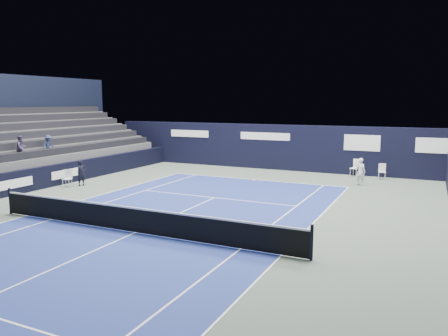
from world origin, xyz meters
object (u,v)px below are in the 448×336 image
object	(u,v)px
folding_chair_back_a	(356,166)
folding_chair_back_b	(382,170)
tennis_player	(360,171)
line_judge_chair	(68,177)
tennis_net	(135,219)

from	to	relation	value
folding_chair_back_a	folding_chair_back_b	world-z (taller)	folding_chair_back_a
folding_chair_back_a	tennis_player	world-z (taller)	tennis_player
folding_chair_back_a	line_judge_chair	size ratio (longest dim) A/B	1.14
folding_chair_back_a	line_judge_chair	bearing A→B (deg)	-123.26
line_judge_chair	folding_chair_back_a	bearing A→B (deg)	19.26
tennis_player	folding_chair_back_a	bearing A→B (deg)	103.26
folding_chair_back_a	folding_chair_back_b	xyz separation A→B (m)	(1.62, -0.42, -0.07)
folding_chair_back_a	tennis_player	distance (m)	3.09
folding_chair_back_a	tennis_player	bearing A→B (deg)	-56.89
folding_chair_back_b	tennis_net	world-z (taller)	tennis_net
tennis_player	tennis_net	bearing A→B (deg)	-114.76
tennis_player	line_judge_chair	bearing A→B (deg)	-153.06
tennis_net	tennis_player	size ratio (longest dim) A/B	8.32
tennis_net	tennis_player	world-z (taller)	tennis_player
folding_chair_back_a	line_judge_chair	world-z (taller)	folding_chair_back_a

